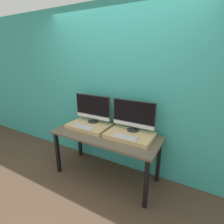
# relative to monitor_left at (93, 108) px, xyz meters

# --- Properties ---
(ground_plane) EXTENTS (12.00, 12.00, 0.00)m
(ground_plane) POSITION_rel_monitor_left_xyz_m (0.35, -0.53, -1.04)
(ground_plane) COLOR #4C3828
(wall_back) EXTENTS (8.00, 0.04, 2.60)m
(wall_back) POSITION_rel_monitor_left_xyz_m (0.35, 0.22, 0.26)
(wall_back) COLOR teal
(wall_back) RESTS_ON ground_plane
(workbench) EXTENTS (1.61, 0.68, 0.73)m
(workbench) POSITION_rel_monitor_left_xyz_m (0.35, -0.19, -0.38)
(workbench) COLOR brown
(workbench) RESTS_ON ground_plane
(wooden_riser_left) EXTENTS (0.66, 0.43, 0.06)m
(wooden_riser_left) POSITION_rel_monitor_left_xyz_m (-0.00, -0.12, -0.27)
(wooden_riser_left) COLOR tan
(wooden_riser_left) RESTS_ON workbench
(monitor_left) EXTENTS (0.64, 0.18, 0.45)m
(monitor_left) POSITION_rel_monitor_left_xyz_m (0.00, 0.00, 0.00)
(monitor_left) COLOR #282828
(monitor_left) RESTS_ON wooden_riser_left
(keyboard_left) EXTENTS (0.34, 0.12, 0.01)m
(keyboard_left) POSITION_rel_monitor_left_xyz_m (-0.00, -0.26, -0.23)
(keyboard_left) COLOR silver
(keyboard_left) RESTS_ON wooden_riser_left
(wooden_riser_right) EXTENTS (0.66, 0.43, 0.06)m
(wooden_riser_right) POSITION_rel_monitor_left_xyz_m (0.71, -0.12, -0.27)
(wooden_riser_right) COLOR tan
(wooden_riser_right) RESTS_ON workbench
(monitor_right) EXTENTS (0.64, 0.18, 0.45)m
(monitor_right) POSITION_rel_monitor_left_xyz_m (0.71, 0.00, 0.00)
(monitor_right) COLOR #282828
(monitor_right) RESTS_ON wooden_riser_right
(keyboard_right) EXTENTS (0.34, 0.12, 0.01)m
(keyboard_right) POSITION_rel_monitor_left_xyz_m (0.71, -0.26, -0.23)
(keyboard_right) COLOR silver
(keyboard_right) RESTS_ON wooden_riser_right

